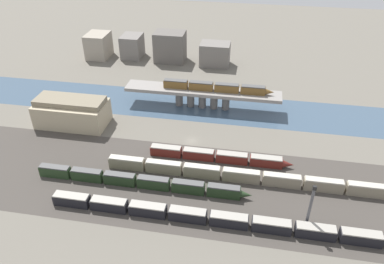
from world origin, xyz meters
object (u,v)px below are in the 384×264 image
at_px(train_on_bridge, 217,87).
at_px(train_yard_near, 213,218).
at_px(train_yard_far, 245,176).
at_px(warehouse_building, 72,112).
at_px(signal_tower, 310,207).
at_px(train_yard_mid, 140,181).
at_px(train_yard_outer, 219,156).

height_order(train_on_bridge, train_yard_near, train_on_bridge).
distance_m(train_yard_far, warehouse_building, 73.01).
distance_m(train_yard_near, signal_tower, 26.32).
bearing_deg(signal_tower, warehouse_building, 155.35).
height_order(train_yard_mid, warehouse_building, warehouse_building).
distance_m(train_yard_near, train_yard_mid, 27.19).
distance_m(train_yard_mid, train_yard_outer, 28.91).
xyz_separation_m(train_on_bridge, train_yard_mid, (-17.50, -53.68, -7.97)).
xyz_separation_m(train_yard_mid, warehouse_building, (-36.76, 31.38, 3.43)).
relative_size(train_yard_mid, train_yard_outer, 1.39).
bearing_deg(train_yard_near, train_yard_outer, 93.32).
bearing_deg(train_yard_outer, train_yard_far, -45.20).
bearing_deg(train_yard_outer, train_yard_mid, -142.87).
bearing_deg(train_yard_near, signal_tower, 6.26).
bearing_deg(train_yard_near, train_on_bridge, 96.33).
bearing_deg(train_yard_outer, train_yard_near, -86.68).
bearing_deg(signal_tower, train_yard_near, -173.74).
relative_size(train_yard_far, train_yard_outer, 1.87).
relative_size(train_yard_far, signal_tower, 6.11).
xyz_separation_m(train_yard_near, train_yard_far, (7.64, 19.41, 0.26)).
height_order(train_yard_outer, warehouse_building, warehouse_building).
bearing_deg(train_on_bridge, signal_tower, -62.26).
height_order(train_yard_near, train_yard_mid, train_yard_mid).
height_order(train_yard_mid, signal_tower, signal_tower).
bearing_deg(train_yard_far, signal_tower, -42.91).
distance_m(train_on_bridge, train_yard_outer, 37.55).
height_order(train_yard_near, warehouse_building, warehouse_building).
relative_size(train_yard_near, warehouse_building, 3.53).
bearing_deg(train_yard_outer, warehouse_building, 166.89).
distance_m(train_yard_mid, train_yard_far, 33.35).
xyz_separation_m(train_on_bridge, train_yard_outer, (5.54, -36.23, -8.15)).
bearing_deg(train_yard_outer, train_on_bridge, 98.70).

